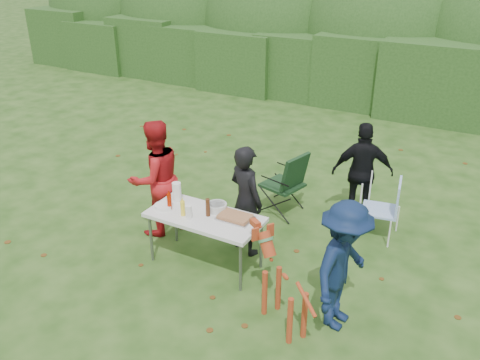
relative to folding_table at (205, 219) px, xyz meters
The scene contains 20 objects.
ground 0.79m from the folding_table, 154.57° to the right, with size 80.00×80.00×0.00m, color #1E4211.
hedge_row 7.85m from the folding_table, 92.52° to the left, with size 22.00×1.40×1.70m, color #23471C.
shrub_backdrop 9.49m from the folding_table, 92.09° to the left, with size 20.00×2.60×3.20m, color #3D6628.
folding_table is the anchor object (origin of this frame).
person_cook 0.64m from the folding_table, 61.35° to the left, with size 0.57×0.37×1.56m, color black.
person_red_jacket 1.15m from the folding_table, 159.94° to the left, with size 0.84×0.65×1.72m, color #B1151A.
person_black_puffy 2.62m from the folding_table, 57.50° to the left, with size 0.91×0.38×1.55m, color black.
child 1.95m from the folding_table, ahead, with size 0.99×0.57×1.54m, color #0E1D3F.
dog 1.53m from the folding_table, 22.83° to the right, with size 1.06×0.42×1.01m, color #A33A1B, non-canonical shape.
camping_chair 1.86m from the folding_table, 81.68° to the left, with size 0.64×0.64×1.03m, color #163219, non-canonical shape.
lawn_chair 2.58m from the folding_table, 45.32° to the left, with size 0.54×0.54×0.91m, color #4887E0, non-canonical shape.
food_tray 0.41m from the folding_table, 15.97° to the left, with size 0.45×0.30×0.02m, color #B7B7BA.
focaccia_bread 0.41m from the folding_table, 15.97° to the left, with size 0.40×0.26×0.04m, color #A76E45.
mustard_bottle 0.32m from the folding_table, 152.57° to the right, with size 0.06×0.06×0.20m, color yellow.
ketchup_bottle 0.52m from the folding_table, behind, with size 0.06×0.06×0.22m, color #A21800.
beer_bottle 0.18m from the folding_table, 21.20° to the left, with size 0.06×0.06×0.24m, color #47230F.
paper_towel_roll 0.61m from the folding_table, 162.38° to the left, with size 0.12×0.12×0.26m, color white.
cup_stack 0.25m from the folding_table, 131.21° to the right, with size 0.08×0.08×0.18m, color white.
pasta_bowl 0.23m from the folding_table, 69.26° to the left, with size 0.26×0.26×0.10m, color silver.
plate_stack 0.59m from the folding_table, behind, with size 0.24×0.24×0.05m, color white.
Camera 1 is at (3.48, -4.58, 3.97)m, focal length 38.00 mm.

